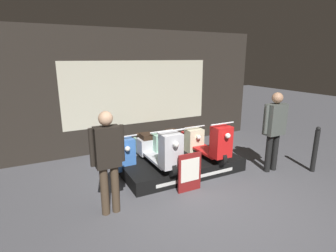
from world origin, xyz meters
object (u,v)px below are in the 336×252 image
Objects in this scene: scooter_backrow_1 at (153,147)px; scooter_backrow_2 at (183,142)px; street_bollard at (315,149)px; scooter_display_left at (159,150)px; scooter_backrow_0 at (118,153)px; person_left_browsing at (108,156)px; price_sign_board at (190,172)px; person_right_browsing at (275,125)px; scooter_display_right at (206,142)px.

scooter_backrow_1 is 1.00× the size of scooter_backrow_2.
scooter_backrow_1 is at bearing 143.59° from street_bollard.
scooter_backrow_0 is at bearing 122.84° from scooter_display_left.
scooter_display_left is 1.01m from scooter_backrow_1.
person_left_browsing is at bearing -147.96° from scooter_display_left.
scooter_backrow_2 is 1.88m from price_sign_board.
scooter_backrow_1 is at bearing 141.22° from person_right_browsing.
person_right_browsing is at bearing -0.85° from price_sign_board.
person_left_browsing is (-2.37, -1.72, 0.64)m from scooter_backrow_2.
scooter_backrow_1 is (0.26, 0.94, -0.28)m from scooter_display_left.
street_bollard is at bearing -36.41° from scooter_backrow_1.
street_bollard is (2.93, -0.49, 0.13)m from price_sign_board.
scooter_backrow_1 and scooter_backrow_2 have the same top height.
scooter_backrow_0 is 0.89× the size of person_right_browsing.
scooter_backrow_2 is 0.93× the size of person_left_browsing.
person_right_browsing is at bearing 150.52° from street_bollard.
street_bollard is (2.09, -2.18, 0.17)m from scooter_backrow_2.
street_bollard is (3.82, -2.18, 0.17)m from scooter_backrow_0.
person_left_browsing is 0.96× the size of person_right_browsing.
person_left_browsing reaches higher than scooter_backrow_1.
scooter_display_left is 1.51m from person_left_browsing.
scooter_backrow_1 is 1.52× the size of street_bollard.
scooter_backrow_2 reaches higher than price_sign_board.
scooter_display_right is at bearing 39.94° from price_sign_board.
scooter_backrow_1 is (0.86, 0.00, 0.00)m from scooter_backrow_0.
scooter_backrow_0 is 1.00× the size of scooter_backrow_1.
price_sign_board is at bearing -140.06° from scooter_display_right.
scooter_backrow_1 is at bearing 134.42° from scooter_display_right.
street_bollard reaches higher than scooter_backrow_1.
scooter_backrow_0 is at bearing 150.20° from person_right_browsing.
person_left_browsing is 1.64× the size of street_bollard.
scooter_display_left is 1.00× the size of scooter_backrow_2.
person_right_browsing reaches higher than scooter_backrow_1.
scooter_backrow_0 is 4.40m from street_bollard.
scooter_display_left is at bearing 110.48° from price_sign_board.
scooter_display_right is 1.00× the size of scooter_backrow_0.
scooter_backrow_2 is at bearing 0.00° from scooter_backrow_0.
person_left_browsing is at bearing -162.14° from scooter_display_right.
scooter_display_right is at bearing 148.62° from street_bollard.
price_sign_board is at bearing -116.41° from scooter_backrow_2.
person_right_browsing is 1.71× the size of street_bollard.
scooter_backrow_2 is at bearing 35.99° from person_left_browsing.
person_right_browsing reaches higher than price_sign_board.
price_sign_board is 0.73× the size of street_bollard.
person_right_browsing is at bearing -32.62° from scooter_display_right.
scooter_backrow_2 is (1.12, 0.94, -0.28)m from scooter_display_left.
scooter_display_left is 1.00× the size of scooter_backrow_0.
scooter_backrow_1 is at bearing 74.70° from scooter_display_left.
price_sign_board is (-0.84, -1.69, 0.03)m from scooter_backrow_2.
person_right_browsing is (1.28, -1.72, 0.71)m from scooter_backrow_2.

